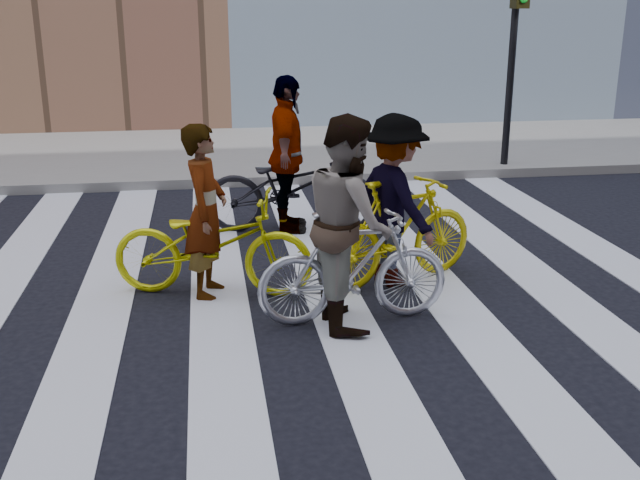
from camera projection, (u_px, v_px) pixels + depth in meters
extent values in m
plane|color=black|center=(279.00, 309.00, 7.01)|extent=(100.00, 100.00, 0.00)
cube|color=gray|center=(238.00, 153.00, 14.06)|extent=(100.00, 5.00, 0.15)
cube|color=silver|center=(98.00, 320.00, 6.77)|extent=(0.55, 10.00, 0.01)
cube|color=silver|center=(220.00, 312.00, 6.93)|extent=(0.55, 10.00, 0.01)
cube|color=silver|center=(337.00, 305.00, 7.09)|extent=(0.55, 10.00, 0.01)
cube|color=silver|center=(449.00, 299.00, 7.26)|extent=(0.55, 10.00, 0.01)
cube|color=silver|center=(555.00, 292.00, 7.42)|extent=(0.55, 10.00, 0.01)
cylinder|color=black|center=(510.00, 77.00, 12.27)|extent=(0.12, 0.12, 3.20)
imported|color=#D1D20B|center=(212.00, 244.00, 7.25)|extent=(2.06, 1.12, 1.03)
imported|color=silver|center=(353.00, 267.00, 6.60)|extent=(1.74, 0.56, 1.03)
imported|color=yellow|center=(399.00, 231.00, 7.55)|extent=(1.88, 1.13, 1.09)
imported|color=black|center=(291.00, 188.00, 9.28)|extent=(2.22, 1.04, 1.12)
imported|color=slate|center=(206.00, 212.00, 7.14)|extent=(0.54, 0.69, 1.69)
imported|color=slate|center=(348.00, 222.00, 6.47)|extent=(0.74, 0.93, 1.87)
imported|color=slate|center=(395.00, 201.00, 7.45)|extent=(1.00, 1.27, 1.73)
imported|color=slate|center=(287.00, 155.00, 9.15)|extent=(0.63, 1.19, 1.94)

